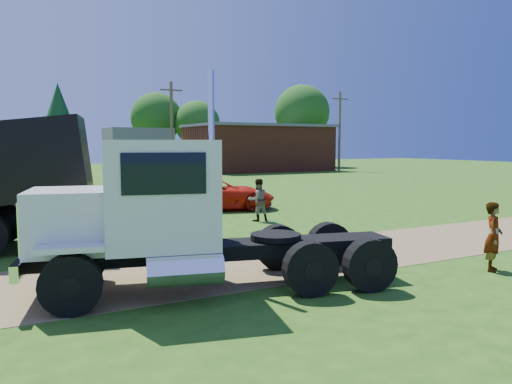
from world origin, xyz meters
name	(u,v)px	position (x,y,z in m)	size (l,w,h in m)	color
ground	(359,250)	(0.00, 0.00, 0.00)	(140.00, 140.00, 0.00)	#264F11
dirt_track	(359,250)	(0.00, 0.00, 0.01)	(120.00, 4.20, 0.01)	brown
white_semi_tractor	(165,216)	(-6.28, -1.29, 1.61)	(8.00, 4.18, 4.72)	black
orange_pickup	(217,194)	(-0.08, 10.25, 0.75)	(2.49, 5.40, 1.50)	red
spectator_a	(493,237)	(1.33, -3.40, 0.85)	(0.62, 0.41, 1.70)	#999999
spectator_b	(258,200)	(-0.01, 6.29, 0.85)	(0.83, 0.65, 1.71)	#999999
brick_building	(258,148)	(18.00, 40.00, 2.66)	(15.40, 10.40, 5.30)	brown
tan_shed	(138,150)	(4.00, 40.00, 2.42)	(6.20, 5.40, 4.70)	tan
utility_poles	(172,127)	(6.00, 35.00, 4.71)	(42.20, 0.28, 9.00)	#433126
tree_row	(130,114)	(5.59, 49.59, 6.69)	(56.44, 12.92, 11.12)	#3B2918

